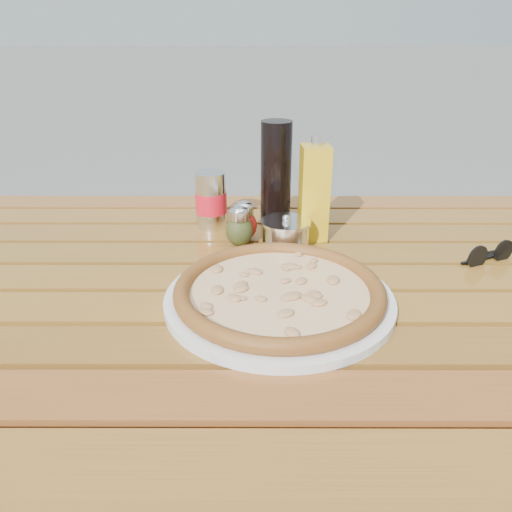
{
  "coord_description": "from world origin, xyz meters",
  "views": [
    {
      "loc": [
        0.0,
        -0.77,
        1.15
      ],
      "look_at": [
        0.0,
        0.02,
        0.78
      ],
      "focal_mm": 35.0,
      "sensor_mm": 36.0,
      "label": 1
    }
  ],
  "objects_px": {
    "oregano_shaker": "(239,227)",
    "dark_bottle": "(276,173)",
    "olive_oil_cruet": "(314,193)",
    "plate": "(279,299)",
    "parmesan_tin": "(286,234)",
    "sunglasses": "(489,255)",
    "pepper_shaker": "(244,222)",
    "table": "(256,314)",
    "soda_can": "(211,200)",
    "pizza": "(279,290)"
  },
  "relations": [
    {
      "from": "soda_can",
      "to": "dark_bottle",
      "type": "bearing_deg",
      "value": 11.89
    },
    {
      "from": "soda_can",
      "to": "sunglasses",
      "type": "distance_m",
      "value": 0.56
    },
    {
      "from": "table",
      "to": "sunglasses",
      "type": "xyz_separation_m",
      "value": [
        0.43,
        0.06,
        0.09
      ]
    },
    {
      "from": "oregano_shaker",
      "to": "soda_can",
      "type": "bearing_deg",
      "value": 122.12
    },
    {
      "from": "table",
      "to": "olive_oil_cruet",
      "type": "relative_size",
      "value": 6.67
    },
    {
      "from": "oregano_shaker",
      "to": "table",
      "type": "bearing_deg",
      "value": -76.43
    },
    {
      "from": "olive_oil_cruet",
      "to": "plate",
      "type": "bearing_deg",
      "value": -106.37
    },
    {
      "from": "oregano_shaker",
      "to": "olive_oil_cruet",
      "type": "height_order",
      "value": "olive_oil_cruet"
    },
    {
      "from": "pizza",
      "to": "pepper_shaker",
      "type": "relative_size",
      "value": 5.32
    },
    {
      "from": "olive_oil_cruet",
      "to": "soda_can",
      "type": "bearing_deg",
      "value": 162.97
    },
    {
      "from": "olive_oil_cruet",
      "to": "parmesan_tin",
      "type": "xyz_separation_m",
      "value": [
        -0.06,
        -0.06,
        -0.07
      ]
    },
    {
      "from": "pizza",
      "to": "sunglasses",
      "type": "relative_size",
      "value": 4.1
    },
    {
      "from": "parmesan_tin",
      "to": "plate",
      "type": "bearing_deg",
      "value": -95.61
    },
    {
      "from": "plate",
      "to": "sunglasses",
      "type": "relative_size",
      "value": 3.39
    },
    {
      "from": "plate",
      "to": "pepper_shaker",
      "type": "height_order",
      "value": "pepper_shaker"
    },
    {
      "from": "dark_bottle",
      "to": "pepper_shaker",
      "type": "bearing_deg",
      "value": -123.66
    },
    {
      "from": "pizza",
      "to": "pepper_shaker",
      "type": "height_order",
      "value": "pepper_shaker"
    },
    {
      "from": "oregano_shaker",
      "to": "plate",
      "type": "bearing_deg",
      "value": -73.04
    },
    {
      "from": "plate",
      "to": "parmesan_tin",
      "type": "xyz_separation_m",
      "value": [
        0.02,
        0.21,
        0.02
      ]
    },
    {
      "from": "plate",
      "to": "soda_can",
      "type": "bearing_deg",
      "value": 111.94
    },
    {
      "from": "soda_can",
      "to": "oregano_shaker",
      "type": "bearing_deg",
      "value": -57.88
    },
    {
      "from": "table",
      "to": "pepper_shaker",
      "type": "distance_m",
      "value": 0.2
    },
    {
      "from": "table",
      "to": "plate",
      "type": "distance_m",
      "value": 0.13
    },
    {
      "from": "pepper_shaker",
      "to": "oregano_shaker",
      "type": "xyz_separation_m",
      "value": [
        -0.01,
        -0.03,
        0.0
      ]
    },
    {
      "from": "pizza",
      "to": "oregano_shaker",
      "type": "relative_size",
      "value": 5.32
    },
    {
      "from": "plate",
      "to": "pizza",
      "type": "bearing_deg",
      "value": -135.0
    },
    {
      "from": "plate",
      "to": "dark_bottle",
      "type": "bearing_deg",
      "value": 89.12
    },
    {
      "from": "pizza",
      "to": "parmesan_tin",
      "type": "xyz_separation_m",
      "value": [
        0.02,
        0.21,
        0.01
      ]
    },
    {
      "from": "plate",
      "to": "sunglasses",
      "type": "height_order",
      "value": "sunglasses"
    },
    {
      "from": "dark_bottle",
      "to": "soda_can",
      "type": "xyz_separation_m",
      "value": [
        -0.14,
        -0.03,
        -0.05
      ]
    },
    {
      "from": "oregano_shaker",
      "to": "dark_bottle",
      "type": "xyz_separation_m",
      "value": [
        0.08,
        0.13,
        0.07
      ]
    },
    {
      "from": "oregano_shaker",
      "to": "pizza",
      "type": "bearing_deg",
      "value": -73.04
    },
    {
      "from": "dark_bottle",
      "to": "olive_oil_cruet",
      "type": "bearing_deg",
      "value": -52.31
    },
    {
      "from": "plate",
      "to": "sunglasses",
      "type": "bearing_deg",
      "value": 20.85
    },
    {
      "from": "plate",
      "to": "table",
      "type": "bearing_deg",
      "value": 111.88
    },
    {
      "from": "olive_oil_cruet",
      "to": "parmesan_tin",
      "type": "distance_m",
      "value": 0.1
    },
    {
      "from": "oregano_shaker",
      "to": "soda_can",
      "type": "distance_m",
      "value": 0.12
    },
    {
      "from": "pepper_shaker",
      "to": "dark_bottle",
      "type": "distance_m",
      "value": 0.14
    },
    {
      "from": "pepper_shaker",
      "to": "parmesan_tin",
      "type": "height_order",
      "value": "pepper_shaker"
    },
    {
      "from": "plate",
      "to": "parmesan_tin",
      "type": "distance_m",
      "value": 0.21
    },
    {
      "from": "table",
      "to": "olive_oil_cruet",
      "type": "height_order",
      "value": "olive_oil_cruet"
    },
    {
      "from": "olive_oil_cruet",
      "to": "sunglasses",
      "type": "xyz_separation_m",
      "value": [
        0.31,
        -0.12,
        -0.08
      ]
    },
    {
      "from": "pizza",
      "to": "table",
      "type": "bearing_deg",
      "value": 111.88
    },
    {
      "from": "pepper_shaker",
      "to": "table",
      "type": "bearing_deg",
      "value": -81.35
    },
    {
      "from": "parmesan_tin",
      "to": "sunglasses",
      "type": "relative_size",
      "value": 1.0
    },
    {
      "from": "plate",
      "to": "olive_oil_cruet",
      "type": "xyz_separation_m",
      "value": [
        0.08,
        0.27,
        0.09
      ]
    },
    {
      "from": "dark_bottle",
      "to": "oregano_shaker",
      "type": "bearing_deg",
      "value": -120.35
    },
    {
      "from": "pepper_shaker",
      "to": "soda_can",
      "type": "xyz_separation_m",
      "value": [
        -0.07,
        0.07,
        0.02
      ]
    },
    {
      "from": "plate",
      "to": "pizza",
      "type": "xyz_separation_m",
      "value": [
        -0.0,
        -0.0,
        0.02
      ]
    },
    {
      "from": "olive_oil_cruet",
      "to": "dark_bottle",
      "type": "bearing_deg",
      "value": 127.69
    }
  ]
}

